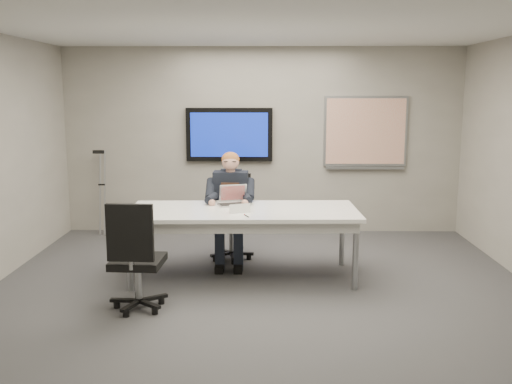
{
  "coord_description": "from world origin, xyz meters",
  "views": [
    {
      "loc": [
        0.03,
        -5.65,
        2.14
      ],
      "look_at": [
        -0.07,
        0.83,
        1.0
      ],
      "focal_mm": 40.0,
      "sensor_mm": 36.0,
      "label": 1
    }
  ],
  "objects_px": {
    "laptop": "(233,200)",
    "seated_person": "(230,220)",
    "office_chair_near": "(137,277)",
    "conference_table": "(243,217)",
    "office_chair_far": "(232,232)"
  },
  "relations": [
    {
      "from": "office_chair_far",
      "to": "conference_table",
      "type": "bearing_deg",
      "value": -69.87
    },
    {
      "from": "office_chair_far",
      "to": "office_chair_near",
      "type": "height_order",
      "value": "office_chair_near"
    },
    {
      "from": "office_chair_far",
      "to": "seated_person",
      "type": "distance_m",
      "value": 0.34
    },
    {
      "from": "conference_table",
      "to": "laptop",
      "type": "relative_size",
      "value": 6.82
    },
    {
      "from": "office_chair_near",
      "to": "conference_table",
      "type": "bearing_deg",
      "value": -130.81
    },
    {
      "from": "office_chair_near",
      "to": "laptop",
      "type": "distance_m",
      "value": 1.67
    },
    {
      "from": "office_chair_far",
      "to": "office_chair_near",
      "type": "bearing_deg",
      "value": -107.21
    },
    {
      "from": "conference_table",
      "to": "office_chair_near",
      "type": "xyz_separation_m",
      "value": [
        -1.01,
        -1.05,
        -0.37
      ]
    },
    {
      "from": "office_chair_far",
      "to": "laptop",
      "type": "bearing_deg",
      "value": -78.23
    },
    {
      "from": "conference_table",
      "to": "seated_person",
      "type": "xyz_separation_m",
      "value": [
        -0.18,
        0.51,
        -0.15
      ]
    },
    {
      "from": "conference_table",
      "to": "office_chair_near",
      "type": "height_order",
      "value": "office_chair_near"
    },
    {
      "from": "laptop",
      "to": "seated_person",
      "type": "bearing_deg",
      "value": 85.03
    },
    {
      "from": "conference_table",
      "to": "office_chair_far",
      "type": "height_order",
      "value": "office_chair_far"
    },
    {
      "from": "seated_person",
      "to": "laptop",
      "type": "distance_m",
      "value": 0.39
    },
    {
      "from": "conference_table",
      "to": "seated_person",
      "type": "distance_m",
      "value": 0.56
    }
  ]
}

